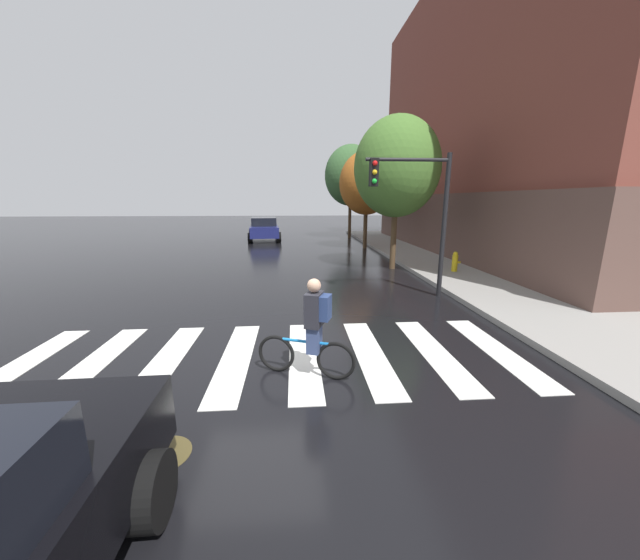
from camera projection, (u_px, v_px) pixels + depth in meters
ground_plane at (256, 358)px, 6.44m from camera, size 120.00×120.00×0.00m
crosswalk_stripes at (270, 357)px, 6.46m from camera, size 9.44×3.29×0.01m
manhole_cover at (163, 454)px, 4.00m from camera, size 0.64×0.64×0.01m
sedan_mid at (264, 228)px, 25.01m from camera, size 2.62×4.99×1.67m
cyclist at (312, 329)px, 5.58m from camera, size 1.63×0.64×1.69m
traffic_light_near at (418, 201)px, 9.87m from camera, size 2.47×0.28×4.20m
fire_hydrant at (455, 262)px, 13.43m from camera, size 0.33×0.22×0.78m
street_tree_near at (397, 167)px, 13.87m from camera, size 3.48×3.48×6.19m
street_tree_mid at (367, 183)px, 20.16m from camera, size 3.22×3.22×5.72m
street_tree_far at (351, 176)px, 25.85m from camera, size 3.90×3.90×6.94m
corner_building at (603, 117)px, 17.88m from camera, size 17.62×21.20×14.36m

